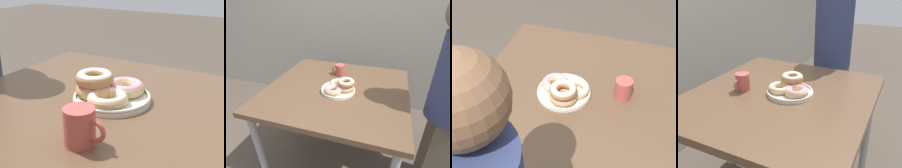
{
  "view_description": "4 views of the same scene",
  "coord_description": "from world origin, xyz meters",
  "views": [
    {
      "loc": [
        -0.45,
        0.9,
        1.15
      ],
      "look_at": [
        0.02,
        0.08,
        0.8
      ],
      "focal_mm": 50.0,
      "sensor_mm": 36.0,
      "label": 1
    },
    {
      "loc": [
        0.35,
        -0.98,
        1.42
      ],
      "look_at": [
        0.02,
        0.08,
        0.8
      ],
      "focal_mm": 28.0,
      "sensor_mm": 36.0,
      "label": 2
    },
    {
      "loc": [
        1.07,
        0.41,
        1.75
      ],
      "look_at": [
        0.02,
        0.08,
        0.8
      ],
      "focal_mm": 50.0,
      "sensor_mm": 36.0,
      "label": 3
    },
    {
      "loc": [
        -1.1,
        -0.46,
        1.33
      ],
      "look_at": [
        0.02,
        0.08,
        0.8
      ],
      "focal_mm": 40.0,
      "sensor_mm": 36.0,
      "label": 4
    }
  ],
  "objects": [
    {
      "name": "coffee_mug",
      "position": [
        -0.04,
        0.35,
        0.79
      ],
      "size": [
        0.12,
        0.08,
        0.1
      ],
      "color": "#B74C47",
      "rests_on": "dining_table"
    },
    {
      "name": "ground_plane",
      "position": [
        0.0,
        0.0,
        0.0
      ],
      "size": [
        14.0,
        14.0,
        0.0
      ],
      "primitive_type": "plane",
      "color": "#4C4238"
    },
    {
      "name": "wall_back",
      "position": [
        0.0,
        1.12,
        1.3
      ],
      "size": [
        8.0,
        0.05,
        2.6
      ],
      "color": "#9E998E",
      "rests_on": "ground_plane"
    },
    {
      "name": "dining_table",
      "position": [
        0.0,
        0.13,
        0.67
      ],
      "size": [
        1.06,
        0.98,
        0.74
      ],
      "color": "brown",
      "rests_on": "ground_plane"
    },
    {
      "name": "donut_plate",
      "position": [
        0.04,
        0.09,
        0.78
      ],
      "size": [
        0.27,
        0.26,
        0.1
      ],
      "color": "silver",
      "rests_on": "dining_table"
    }
  ]
}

